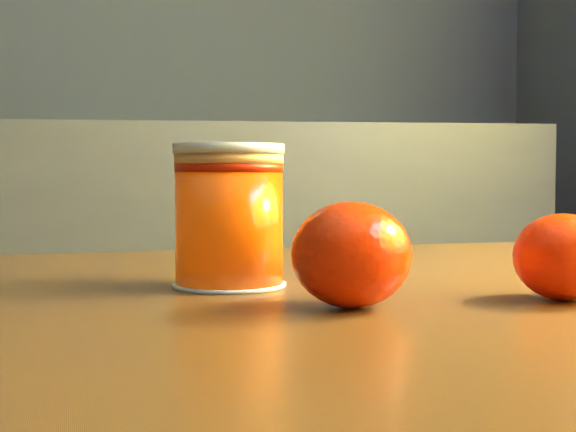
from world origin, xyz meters
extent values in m
cube|color=brown|center=(0.99, 0.18, 0.70)|extent=(1.04, 0.80, 0.04)
cylinder|color=#E24304|center=(0.87, 0.22, 0.76)|extent=(0.08, 0.08, 0.09)
cylinder|color=#F7B064|center=(0.87, 0.22, 0.81)|extent=(0.08, 0.08, 0.01)
cylinder|color=silver|center=(0.87, 0.22, 0.82)|extent=(0.08, 0.08, 0.01)
ellipsoid|color=#FF2D05|center=(0.94, 0.12, 0.75)|extent=(0.09, 0.09, 0.07)
ellipsoid|color=#FF2D05|center=(1.08, 0.13, 0.75)|extent=(0.08, 0.08, 0.06)
camera|label=1|loc=(0.83, -0.36, 0.80)|focal=50.00mm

